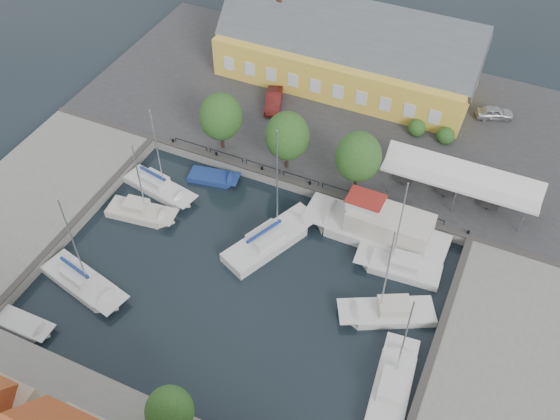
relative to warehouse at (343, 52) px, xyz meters
name	(u,v)px	position (x,y,z in m)	size (l,w,h in m)	color
ground	(251,268)	(2.60, -28.36, -4.43)	(140.00, 140.00, 0.00)	black
north_quay	(345,113)	(2.60, -5.36, -3.93)	(56.00, 26.00, 1.00)	#2D2D30
west_quay	(29,203)	(-19.40, -30.36, -3.93)	(12.00, 24.00, 1.00)	slate
east_quay	(510,382)	(24.60, -30.36, -3.93)	(12.00, 24.00, 1.00)	slate
quay_edge_fittings	(274,223)	(2.62, -23.61, -3.37)	(56.00, 24.72, 0.40)	#383533
warehouse	(343,52)	(0.00, 0.00, 0.00)	(28.56, 14.00, 9.55)	gold
tent_canopy	(462,177)	(16.60, -13.86, -0.74)	(14.00, 4.00, 2.83)	silver
quay_trees	(287,136)	(0.60, -16.36, 0.45)	(18.20, 4.20, 6.30)	black
car_silver	(495,113)	(17.36, -0.20, -2.76)	(1.57, 3.91, 1.33)	#AEB0B6
car_red	(274,101)	(-4.66, -8.05, -2.65)	(1.64, 4.70, 1.55)	#511412
center_sailboat	(269,242)	(2.88, -25.29, -4.06)	(6.36, 9.68, 12.94)	silver
trawler	(381,230)	(11.53, -20.41, -3.41)	(13.27, 4.08, 5.00)	silver
east_boat_a	(400,268)	(14.21, -23.28, -4.17)	(7.53, 2.95, 10.58)	silver
east_boat_b	(389,313)	(14.75, -28.09, -4.17)	(8.00, 5.74, 10.69)	silver
east_boat_c	(392,389)	(16.93, -34.28, -4.17)	(3.34, 8.43, 10.56)	silver
west_boat_a	(159,188)	(-9.64, -23.47, -4.16)	(8.06, 3.62, 10.49)	silver
west_boat_b	(141,213)	(-9.42, -26.99, -4.17)	(6.83, 3.11, 9.29)	beige
west_boat_d	(83,283)	(-9.31, -35.74, -4.16)	(8.73, 4.36, 11.31)	silver
launch_sw	(24,326)	(-11.08, -41.00, -4.34)	(4.99, 1.93, 0.98)	silver
launch_nw	(213,178)	(-5.71, -19.93, -4.34)	(5.25, 2.87, 0.88)	navy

